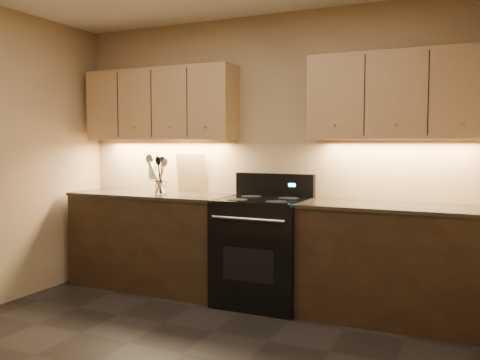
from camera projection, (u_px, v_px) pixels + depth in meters
name	position (u px, v px, depth m)	size (l,w,h in m)	color
wall_back	(268.00, 156.00, 4.75)	(4.00, 0.04, 2.60)	tan
counter_left	(153.00, 240.00, 4.99)	(1.62, 0.62, 0.93)	black
counter_right	(392.00, 263.00, 4.04)	(1.46, 0.62, 0.93)	black
stove	(263.00, 250.00, 4.48)	(0.76, 0.68, 1.14)	black
upper_cab_left	(160.00, 105.00, 5.03)	(1.60, 0.30, 0.70)	tan
upper_cab_right	(398.00, 96.00, 4.08)	(1.44, 0.30, 0.70)	tan
outlet_plate	(152.00, 172.00, 5.30)	(0.09, 0.01, 0.12)	#B2B5BA
utensil_crock	(161.00, 188.00, 4.81)	(0.13, 0.13, 0.14)	white
cutting_board	(192.00, 173.00, 5.05)	(0.31, 0.02, 0.39)	tan
wooden_spoon	(157.00, 176.00, 4.79)	(0.06, 0.06, 0.33)	tan
black_spoon	(161.00, 175.00, 4.82)	(0.06, 0.06, 0.35)	black
black_turner	(160.00, 174.00, 4.78)	(0.08, 0.08, 0.37)	black
steel_spatula	(162.00, 176.00, 4.80)	(0.08, 0.08, 0.33)	silver
steel_skimmer	(163.00, 173.00, 4.77)	(0.09, 0.09, 0.38)	silver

